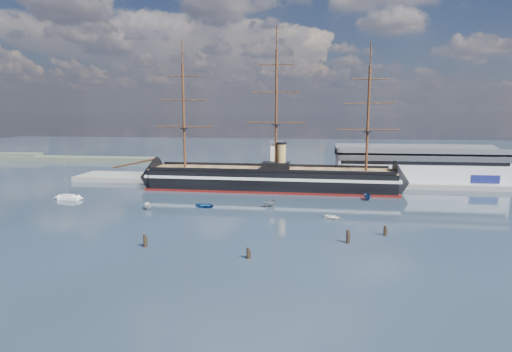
# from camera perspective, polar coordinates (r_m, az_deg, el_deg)

# --- Properties ---
(ground) EXTENTS (600.00, 600.00, 0.00)m
(ground) POSITION_cam_1_polar(r_m,az_deg,el_deg) (137.55, 0.24, -3.39)
(ground) COLOR #19242B
(ground) RESTS_ON ground
(quay) EXTENTS (180.00, 18.00, 2.00)m
(quay) POSITION_cam_1_polar(r_m,az_deg,el_deg) (171.99, 5.05, -0.94)
(quay) COLOR slate
(quay) RESTS_ON ground
(warehouse) EXTENTS (63.00, 21.00, 11.60)m
(warehouse) POSITION_cam_1_polar(r_m,az_deg,el_deg) (179.45, 20.65, 1.51)
(warehouse) COLOR #B7BABC
(warehouse) RESTS_ON ground
(quay_tower) EXTENTS (5.00, 5.00, 15.00)m
(quay_tower) POSITION_cam_1_polar(r_m,az_deg,el_deg) (168.06, 2.67, 2.22)
(quay_tower) COLOR silver
(quay_tower) RESTS_ON ground
(shoreline) EXTENTS (120.00, 10.00, 4.00)m
(shoreline) POSITION_cam_1_polar(r_m,az_deg,el_deg) (277.95, -26.79, 2.19)
(shoreline) COLOR #3F4C38
(shoreline) RESTS_ON ground
(warship) EXTENTS (113.02, 17.83, 53.94)m
(warship) POSITION_cam_1_polar(r_m,az_deg,el_deg) (156.28, 1.29, -0.40)
(warship) COLOR black
(warship) RESTS_ON ground
(sailboat) EXTENTS (7.94, 3.37, 12.31)m
(sailboat) POSITION_cam_1_polar(r_m,az_deg,el_deg) (152.82, -23.73, -2.61)
(sailboat) COLOR silver
(sailboat) RESTS_ON ground
(motorboat_a) EXTENTS (6.21, 4.45, 2.34)m
(motorboat_a) POSITION_cam_1_polar(r_m,az_deg,el_deg) (130.65, -14.17, -4.32)
(motorboat_a) COLOR silver
(motorboat_a) RESTS_ON ground
(motorboat_b) EXTENTS (2.58, 4.04, 1.76)m
(motorboat_b) POSITION_cam_1_polar(r_m,az_deg,el_deg) (130.01, -6.78, -4.17)
(motorboat_b) COLOR navy
(motorboat_b) RESTS_ON ground
(motorboat_c) EXTENTS (6.11, 5.01, 2.35)m
(motorboat_c) POSITION_cam_1_polar(r_m,az_deg,el_deg) (129.91, 1.83, -4.12)
(motorboat_c) COLOR slate
(motorboat_c) RESTS_ON ground
(motorboat_e) EXTENTS (3.15, 3.41, 1.55)m
(motorboat_e) POSITION_cam_1_polar(r_m,az_deg,el_deg) (117.45, 10.26, -5.67)
(motorboat_e) COLOR silver
(motorboat_e) RESTS_ON ground
(motorboat_f) EXTENTS (6.25, 2.83, 2.42)m
(motorboat_f) POSITION_cam_1_polar(r_m,az_deg,el_deg) (144.28, 14.66, -3.10)
(motorboat_f) COLOR navy
(motorboat_f) RESTS_ON ground
(piling_near_left) EXTENTS (0.64, 0.64, 3.46)m
(piling_near_left) POSITION_cam_1_polar(r_m,az_deg,el_deg) (95.91, -14.59, -9.16)
(piling_near_left) COLOR black
(piling_near_left) RESTS_ON ground
(piling_near_mid) EXTENTS (0.64, 0.64, 2.97)m
(piling_near_mid) POSITION_cam_1_polar(r_m,az_deg,el_deg) (86.18, -1.06, -10.94)
(piling_near_mid) COLOR black
(piling_near_mid) RESTS_ON ground
(piling_near_right) EXTENTS (0.64, 0.64, 3.67)m
(piling_near_right) POSITION_cam_1_polar(r_m,az_deg,el_deg) (97.67, 12.10, -8.73)
(piling_near_right) COLOR black
(piling_near_right) RESTS_ON ground
(piling_far_right) EXTENTS (0.64, 0.64, 3.06)m
(piling_far_right) POSITION_cam_1_polar(r_m,az_deg,el_deg) (105.43, 16.78, -7.60)
(piling_far_right) COLOR black
(piling_far_right) RESTS_ON ground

